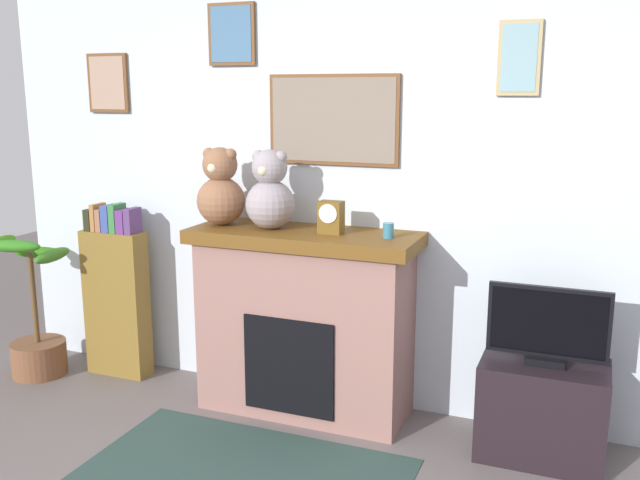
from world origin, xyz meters
TOP-DOWN VIEW (x-y plane):
  - back_wall at (-0.01, 2.00)m, footprint 5.20×0.15m
  - fireplace at (-0.36, 1.70)m, footprint 1.35×0.54m
  - bookshelf at (-1.76, 1.74)m, footprint 0.44×0.16m
  - potted_plant at (-2.27, 1.51)m, footprint 0.53×0.49m
  - tv_stand at (1.02, 1.64)m, footprint 0.64×0.40m
  - television at (1.02, 1.64)m, footprint 0.61×0.14m
  - candle_jar at (0.15, 1.68)m, footprint 0.06×0.06m
  - mantel_clock at (-0.18, 1.68)m, footprint 0.13×0.10m
  - teddy_bear_brown at (-0.89, 1.68)m, footprint 0.29×0.29m
  - teddy_bear_cream at (-0.57, 1.68)m, footprint 0.29×0.29m

SIDE VIEW (x-z plane):
  - tv_stand at x=1.02m, z-range 0.00..0.53m
  - potted_plant at x=-2.27m, z-range -0.16..0.82m
  - bookshelf at x=-1.76m, z-range -0.04..1.15m
  - fireplace at x=-0.36m, z-range 0.01..1.12m
  - television at x=1.02m, z-range 0.52..0.93m
  - candle_jar at x=0.15m, z-range 1.12..1.20m
  - mantel_clock at x=-0.18m, z-range 1.12..1.30m
  - back_wall at x=-0.01m, z-range 0.01..2.61m
  - teddy_bear_cream at x=-0.57m, z-range 1.09..1.56m
  - teddy_bear_brown at x=-0.89m, z-range 1.09..1.56m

